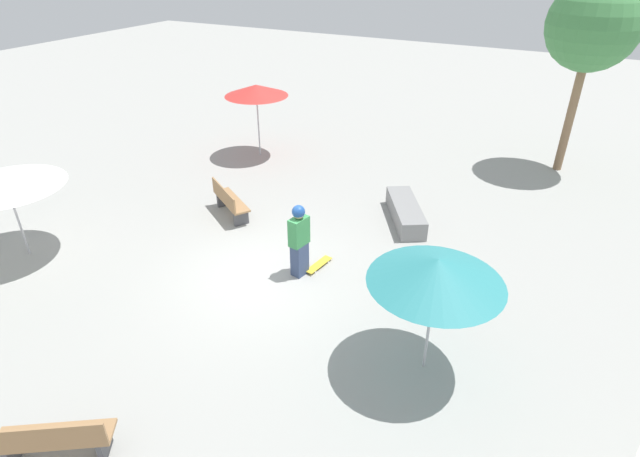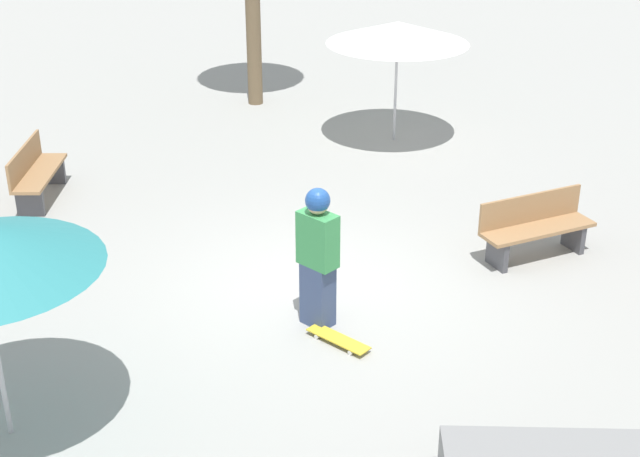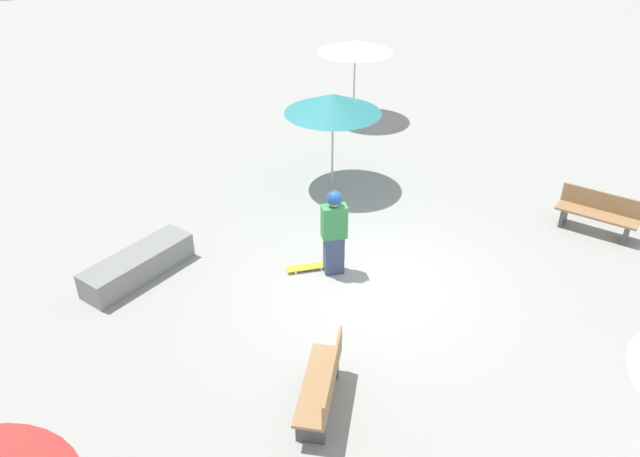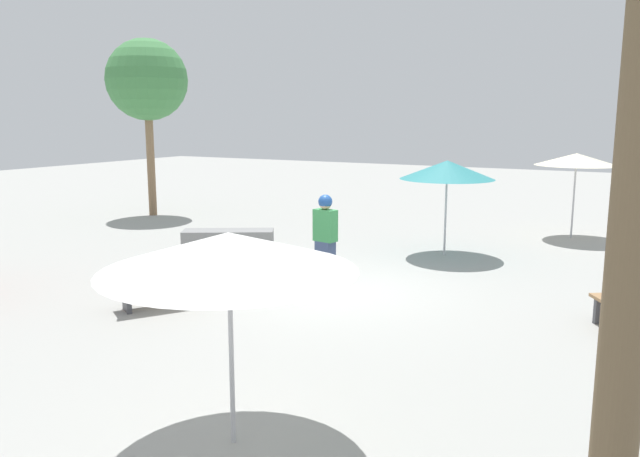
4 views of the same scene
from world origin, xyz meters
name	(u,v)px [view 1 (image 1 of 4)]	position (x,y,z in m)	size (l,w,h in m)	color
ground_plane	(265,276)	(0.00, 0.00, 0.00)	(60.00, 60.00, 0.00)	#9E9E99
skater_main	(299,238)	(-0.43, 0.65, 0.92)	(0.49, 0.33, 1.71)	#38476B
skateboard	(319,265)	(-0.86, 0.90, 0.06)	(0.82, 0.32, 0.07)	gold
concrete_ledge	(405,212)	(-3.83, 1.93, 0.25)	(2.22, 1.68, 0.49)	gray
bench_near	(229,201)	(-1.94, -2.35, 0.43)	(1.23, 1.59, 0.85)	#47474C
bench_far	(53,440)	(5.16, -0.13, 0.43)	(1.24, 1.58, 0.85)	#47474C
shade_umbrella_red	(256,90)	(-5.98, -4.05, 2.23)	(2.08, 2.08, 2.41)	#B7B7BC
shade_umbrella_white	(4,179)	(1.82, -5.44, 1.95)	(2.49, 2.49, 2.14)	#B7B7BC
shade_umbrella_teal	(437,271)	(0.99, 3.94, 2.01)	(2.19, 2.19, 2.23)	#B7B7BC
palm_tree_left	(594,26)	(-9.41, 5.19, 4.36)	(2.60, 2.60, 5.69)	#896B4C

